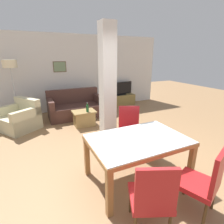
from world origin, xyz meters
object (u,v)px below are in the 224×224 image
dining_chair_near_left (152,196)px  floor_lamp (11,69)px  dining_table (138,147)px  dining_chair_near_right (204,180)px  tv_stand (121,100)px  tv_screen (121,89)px  coffee_table (84,118)px  bottle (87,108)px  sofa (76,108)px  armchair (20,119)px  dining_chair_far_right (129,128)px

dining_chair_near_left → floor_lamp: 5.13m
dining_table → floor_lamp: bearing=115.6°
dining_chair_near_right → tv_stand: bearing=51.3°
tv_screen → dining_table: bearing=57.4°
coffee_table → dining_chair_near_left: bearing=-94.2°
dining_chair_near_right → bottle: (-0.41, 3.45, 0.04)m
coffee_table → tv_stand: (2.03, 1.53, -0.01)m
sofa → tv_screen: (2.06, 0.62, 0.38)m
armchair → tv_screen: tv_screen is taller
dining_table → dining_chair_near_right: 1.01m
tv_stand → floor_lamp: 4.05m
dining_chair_near_left → tv_stand: (2.29, 5.02, -0.30)m
dining_table → coffee_table: size_ratio=2.34×
dining_chair_far_right → floor_lamp: (-2.25, 3.03, 1.08)m
sofa → tv_screen: size_ratio=1.72×
coffee_table → tv_stand: size_ratio=0.57×
dining_chair_near_left → armchair: 4.28m
dining_chair_near_right → armchair: bearing=96.3°
sofa → coffee_table: bearing=91.6°
sofa → bottle: sofa is taller
bottle → tv_screen: 2.56m
armchair → bottle: size_ratio=4.66×
dining_table → bottle: (-0.04, 2.52, -0.04)m
dining_table → dining_chair_near_left: 0.94m
dining_chair_near_right → tv_screen: bearing=51.3°
tv_screen → floor_lamp: 3.91m
sofa → bottle: (0.10, -1.02, 0.25)m
dining_chair_near_left → coffee_table: (0.26, 3.50, -0.28)m
tv_stand → dining_table: bearing=-114.7°
bottle → floor_lamp: 2.53m
bottle → dining_chair_far_right: bearing=-75.7°
dining_table → floor_lamp: size_ratio=0.82×
dining_table → dining_chair_near_left: size_ratio=1.58×
dining_table → tv_stand: size_ratio=1.32×
sofa → bottle: size_ratio=6.46×
dining_table → dining_chair_far_right: bearing=67.2°
armchair → dining_chair_near_left: bearing=165.0°
floor_lamp → dining_table: bearing=-64.4°
armchair → bottle: 1.90m
dining_chair_far_right → armchair: bearing=-23.3°
dining_chair_near_right → sofa: 4.51m
armchair → tv_stand: armchair is taller
dining_chair_near_right → dining_chair_near_left: same height
dining_chair_near_right → floor_lamp: bearing=93.1°
floor_lamp → dining_chair_near_right: bearing=-65.1°
armchair → floor_lamp: floor_lamp is taller
dining_chair_near_right → armchair: dining_chair_near_right is taller
dining_chair_far_right → floor_lamp: 3.93m
dining_chair_near_left → tv_screen: size_ratio=0.95×
dining_chair_far_right → tv_screen: (1.54, 3.27, 0.17)m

